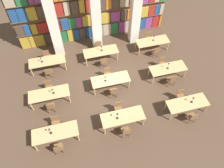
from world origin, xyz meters
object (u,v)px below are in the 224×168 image
object	(u,v)px
chair_8	(114,91)
reading_table_6	(47,62)
desk_lamp_2	(193,99)
desk_lamp_8	(154,37)
desk_lamp_3	(53,90)
chair_17	(148,38)
chair_14	(103,62)
chair_15	(99,47)
pillar_left	(51,16)
desk_lamp_1	(117,115)
chair_0	(58,148)
chair_11	(162,63)
chair_5	(180,95)
reading_table_5	(168,69)
chair_7	(49,87)
chair_3	(118,108)
chair_1	(56,122)
chair_13	(47,56)
chair_6	(51,107)
desk_lamp_0	(50,130)
chair_4	(192,117)
desk_lamp_7	(101,47)
desk_lamp_4	(105,78)
reading_table_3	(49,94)
pillar_center	(95,10)
reading_table_0	(55,133)
chair_9	(108,73)
reading_table_4	(111,80)
reading_table_2	(187,104)
reading_table_8	(152,42)
reading_table_7	(101,52)
chair_12	(48,72)
desk_lamp_6	(41,59)
pillar_right	(136,4)
chair_16	(156,51)
chair_2	(126,131)

from	to	relation	value
chair_8	reading_table_6	bearing A→B (deg)	137.75
desk_lamp_2	desk_lamp_8	distance (m)	5.33
desk_lamp_3	chair_17	bearing A→B (deg)	26.28
chair_14	chair_15	distance (m)	1.45
pillar_left	desk_lamp_1	world-z (taller)	pillar_left
chair_0	chair_11	distance (m)	8.23
chair_5	chair_8	xyz separation A→B (m)	(-3.68, 1.25, 0.00)
chair_8	reading_table_5	bearing A→B (deg)	10.63
chair_7	chair_3	bearing A→B (deg)	145.47
chair_1	chair_13	distance (m)	5.13
chair_6	chair_17	world-z (taller)	same
desk_lamp_0	chair_8	world-z (taller)	desk_lamp_0
chair_7	chair_4	bearing A→B (deg)	151.22
desk_lamp_7	desk_lamp_4	bearing A→B (deg)	-97.98
reading_table_3	chair_14	xyz separation A→B (m)	(3.63, 1.91, -0.21)
chair_3	desk_lamp_2	distance (m)	4.08
desk_lamp_7	chair_6	bearing A→B (deg)	-137.31
pillar_center	chair_3	bearing A→B (deg)	-90.49
reading_table_0	chair_0	world-z (taller)	chair_0
chair_7	chair_9	world-z (taller)	same
chair_3	chair_7	world-z (taller)	same
chair_14	chair_15	world-z (taller)	same
chair_6	reading_table_4	bearing A→B (deg)	13.22
reading_table_2	chair_7	world-z (taller)	chair_7
reading_table_0	desk_lamp_0	xyz separation A→B (m)	(-0.19, 0.02, 0.39)
chair_5	reading_table_4	xyz separation A→B (m)	(-3.68, 1.98, 0.21)
chair_14	desk_lamp_7	size ratio (longest dim) A/B	2.21
chair_5	chair_13	size ratio (longest dim) A/B	1.00
reading_table_0	chair_14	xyz separation A→B (m)	(3.52, 4.41, -0.21)
reading_table_0	reading_table_8	bearing A→B (deg)	35.85
reading_table_7	desk_lamp_8	xyz separation A→B (m)	(3.78, 0.12, 0.37)
pillar_center	chair_12	bearing A→B (deg)	-149.65
reading_table_3	desk_lamp_4	distance (m)	3.34
chair_6	desk_lamp_6	bearing A→B (deg)	93.72
desk_lamp_0	reading_table_6	world-z (taller)	desk_lamp_0
chair_0	reading_table_6	size ratio (longest dim) A/B	0.39
reading_table_0	desk_lamp_2	size ratio (longest dim) A/B	5.02
chair_0	chair_17	distance (m)	9.80
chair_17	chair_1	bearing A→B (deg)	36.01
desk_lamp_3	chair_12	distance (m)	2.04
chair_1	chair_11	xyz separation A→B (m)	(7.17, 2.60, 0.00)
chair_0	reading_table_7	world-z (taller)	chair_0
chair_0	chair_11	xyz separation A→B (m)	(7.17, 4.05, 0.00)
pillar_right	reading_table_2	bearing A→B (deg)	-81.61
chair_9	desk_lamp_8	bearing A→B (deg)	-153.12
desk_lamp_2	reading_table_6	xyz separation A→B (m)	(-7.47, 5.20, -0.38)
chair_15	reading_table_8	world-z (taller)	chair_15
reading_table_0	chair_16	world-z (taller)	chair_16
chair_2	chair_3	size ratio (longest dim) A/B	1.00
reading_table_0	reading_table_3	xyz separation A→B (m)	(-0.11, 2.50, 0.00)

